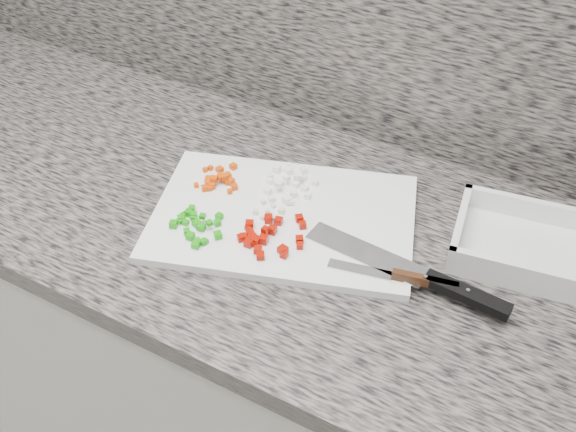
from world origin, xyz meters
name	(u,v)px	position (x,y,z in m)	size (l,w,h in m)	color
cabinet	(252,360)	(0.00, 1.44, 0.43)	(3.92, 0.62, 0.86)	silver
countertop	(243,210)	(0.00, 1.44, 0.88)	(3.96, 0.64, 0.04)	#635E57
cutting_board	(283,218)	(0.09, 1.43, 0.91)	(0.44, 0.30, 0.01)	white
carrot_pile	(219,179)	(-0.06, 1.45, 0.92)	(0.09, 0.09, 0.02)	#D44304
onion_pile	(290,183)	(0.06, 1.50, 0.92)	(0.10, 0.12, 0.02)	white
green_pepper_pile	(196,225)	(-0.02, 1.33, 0.92)	(0.10, 0.09, 0.02)	#1A990D
red_pepper_pile	(267,236)	(0.09, 1.36, 0.92)	(0.11, 0.13, 0.02)	#A00E02
garlic_pile	(271,212)	(0.07, 1.42, 0.92)	(0.06, 0.04, 0.01)	beige
chef_knife	(431,280)	(0.36, 1.40, 0.92)	(0.34, 0.06, 0.02)	silver
paring_knife	(408,278)	(0.33, 1.39, 0.92)	(0.20, 0.05, 0.02)	silver
tray	(530,248)	(0.48, 1.55, 0.92)	(0.27, 0.21, 0.05)	white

